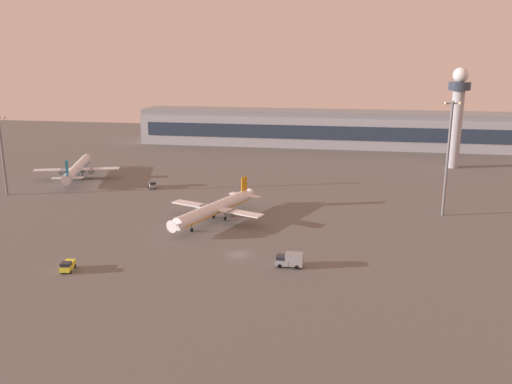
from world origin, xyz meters
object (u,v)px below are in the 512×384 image
airplane_far_stand (215,208)px  maintenance_van (68,266)px  catering_truck (290,260)px  apron_light_west (448,153)px  airplane_near_gate (77,169)px  apron_light_central (2,150)px  control_tower (457,111)px  baggage_tractor (152,185)px

airplane_far_stand → maintenance_van: (-21.47, -37.62, -2.24)m
maintenance_van → catering_truck: (44.24, 9.92, 0.40)m
catering_truck → apron_light_west: 58.84m
maintenance_van → apron_light_west: bearing=-156.5°
apron_light_west → maintenance_van: bearing=-147.0°
airplane_near_gate → apron_light_central: apron_light_central is taller
control_tower → catering_truck: (-50.78, -108.67, -20.21)m
control_tower → airplane_near_gate: control_tower is taller
control_tower → apron_light_west: bearing=-101.8°
control_tower → maintenance_van: (-95.02, -118.59, -20.61)m
maintenance_van → apron_light_west: size_ratio=0.14×
control_tower → apron_light_central: (-144.02, -66.18, -7.63)m
airplane_far_stand → control_tower: bearing=-111.2°
apron_light_west → baggage_tractor: bearing=170.2°
apron_light_central → control_tower: bearing=24.7°
airplane_near_gate → maintenance_van: size_ratio=8.28×
airplane_far_stand → apron_light_west: size_ratio=1.10×
apron_light_central → apron_light_west: (130.25, 0.44, 3.18)m
airplane_far_stand → baggage_tractor: size_ratio=7.43×
apron_light_central → airplane_near_gate: bearing=64.8°
control_tower → baggage_tractor: (-102.44, -50.43, -20.61)m
control_tower → apron_light_west: control_tower is taller
apron_light_west → catering_truck: bearing=-130.8°
control_tower → airplane_far_stand: size_ratio=1.11×
catering_truck → apron_light_west: size_ratio=0.18×
airplane_near_gate → catering_truck: size_ratio=6.42×
baggage_tractor → apron_light_central: size_ratio=0.18×
control_tower → maintenance_van: 153.35m
baggage_tractor → catering_truck: size_ratio=0.80×
apron_light_central → baggage_tractor: bearing=20.7°
airplane_near_gate → baggage_tractor: size_ratio=8.00×
control_tower → apron_light_west: size_ratio=1.22×
baggage_tractor → maintenance_van: same height
maintenance_van → apron_light_west: apron_light_west is taller
airplane_near_gate → apron_light_west: size_ratio=1.18×
baggage_tractor → apron_light_west: apron_light_west is taller
control_tower → baggage_tractor: bearing=-153.8°
airplane_far_stand → apron_light_central: apron_light_central is taller
control_tower → apron_light_central: size_ratio=1.53×
airplane_near_gate → maintenance_van: 85.07m
control_tower → catering_truck: size_ratio=6.63×
maintenance_van → catering_truck: size_ratio=0.78×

